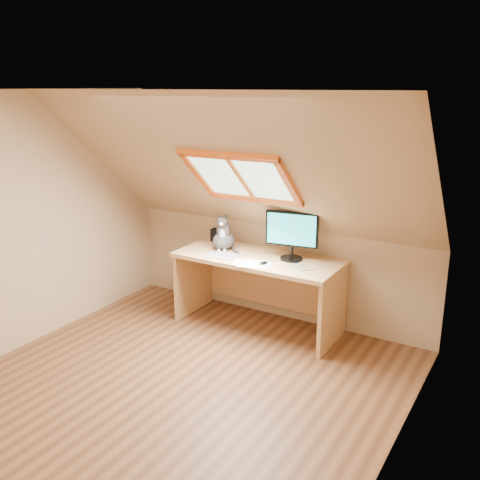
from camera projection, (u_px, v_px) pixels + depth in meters
The scene contains 10 objects.
ground at pixel (178, 388), 4.46m from camera, with size 3.50×3.50×0.00m, color brown.
room_shell at pixel (164, 224), 3.99m from camera, with size 3.52×3.52×2.41m.
desk at pixel (262, 276), 5.51m from camera, with size 1.69×0.74×0.77m.
monitor at pixel (292, 232), 5.21m from camera, with size 0.53×0.22×0.49m.
cat at pixel (224, 236), 5.57m from camera, with size 0.29×0.32×0.40m.
desk_speaker at pixel (216, 235), 5.91m from camera, with size 0.10×0.10×0.14m, color black.
graphics_tablet at pixel (221, 256), 5.39m from camera, with size 0.29×0.20×0.01m, color #B2B2B7.
mouse at pixel (263, 263), 5.14m from camera, with size 0.05×0.10×0.03m, color black.
papers at pixel (245, 263), 5.18m from camera, with size 0.35×0.30×0.01m.
cables at pixel (290, 266), 5.09m from camera, with size 0.51×0.26×0.01m.
Camera 1 is at (2.47, -3.12, 2.43)m, focal length 40.00 mm.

